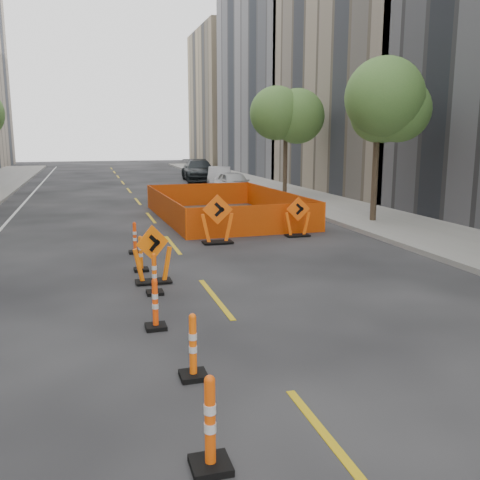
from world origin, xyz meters
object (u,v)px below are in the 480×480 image
object	(u,v)px
parked_car_near	(234,183)
parked_car_far	(199,170)
channelizer_4	(154,274)
parked_car_mid	(220,177)
channelizer_2	(193,346)
channelizer_1	(210,423)
channelizer_6	(135,238)
channelizer_5	(141,253)
chevron_sign_right	(298,217)
channelizer_3	(155,304)
chevron_sign_left	(153,254)
chevron_sign_center	(217,219)

from	to	relation	value
parked_car_near	parked_car_far	bearing A→B (deg)	88.29
channelizer_4	parked_car_mid	bearing A→B (deg)	72.84
channelizer_4	channelizer_2	bearing A→B (deg)	-89.75
channelizer_1	channelizer_6	xyz separation A→B (m)	(0.18, 10.96, -0.06)
parked_car_near	parked_car_mid	distance (m)	4.79
channelizer_6	channelizer_2	bearing A→B (deg)	-89.59
channelizer_5	chevron_sign_right	world-z (taller)	chevron_sign_right
channelizer_2	channelizer_5	bearing A→B (deg)	90.90
channelizer_4	channelizer_3	bearing A→B (deg)	-96.60
chevron_sign_right	parked_car_far	size ratio (longest dim) A/B	0.25
channelizer_5	parked_car_mid	distance (m)	22.74
parked_car_mid	channelizer_5	bearing A→B (deg)	-93.76
channelizer_1	chevron_sign_left	world-z (taller)	chevron_sign_left
parked_car_far	chevron_sign_center	bearing A→B (deg)	-96.39
channelizer_6	chevron_sign_center	size ratio (longest dim) A/B	0.59
channelizer_6	parked_car_mid	size ratio (longest dim) A/B	0.23
chevron_sign_left	chevron_sign_right	xyz separation A→B (m)	(5.60, 4.65, -0.01)
channelizer_2	channelizer_5	xyz separation A→B (m)	(-0.10, 6.57, -0.03)
channelizer_1	parked_car_far	xyz separation A→B (m)	(7.25, 35.81, 0.28)
chevron_sign_left	chevron_sign_right	world-z (taller)	chevron_sign_left
chevron_sign_center	channelizer_5	bearing A→B (deg)	-121.48
chevron_sign_center	parked_car_near	size ratio (longest dim) A/B	0.39
channelizer_2	channelizer_3	distance (m)	2.21
channelizer_1	chevron_sign_right	xyz separation A→B (m)	(5.90, 12.16, 0.16)
channelizer_5	chevron_sign_right	distance (m)	6.69
channelizer_3	channelizer_2	bearing A→B (deg)	-82.91
channelizer_5	channelizer_2	bearing A→B (deg)	-89.10
chevron_sign_center	parked_car_far	xyz separation A→B (m)	(4.34, 24.10, 0.01)
channelizer_1	chevron_sign_right	bearing A→B (deg)	64.12
channelizer_2	chevron_sign_right	size ratio (longest dim) A/B	0.71
channelizer_5	channelizer_6	world-z (taller)	channelizer_6
channelizer_3	parked_car_mid	bearing A→B (deg)	73.70
chevron_sign_left	channelizer_1	bearing A→B (deg)	-114.05
channelizer_6	chevron_sign_right	distance (m)	5.85
channelizer_4	chevron_sign_right	size ratio (longest dim) A/B	0.67
channelizer_3	chevron_sign_center	bearing A→B (deg)	68.15
channelizer_1	channelizer_2	bearing A→B (deg)	83.66
channelizer_3	channelizer_5	bearing A→B (deg)	87.79
channelizer_5	parked_car_far	size ratio (longest dim) A/B	0.17
chevron_sign_left	chevron_sign_right	distance (m)	7.28
channelizer_5	chevron_sign_right	size ratio (longest dim) A/B	0.67
channelizer_3	chevron_sign_right	size ratio (longest dim) A/B	0.68
channelizer_2	parked_car_far	distance (m)	34.34
channelizer_3	channelizer_1	bearing A→B (deg)	-89.62
channelizer_4	parked_car_far	bearing A→B (deg)	76.49
parked_car_near	parked_car_mid	bearing A→B (deg)	84.66
chevron_sign_left	parked_car_far	bearing A→B (deg)	54.50
channelizer_1	chevron_sign_left	size ratio (longest dim) A/B	0.76
channelizer_5	chevron_sign_right	xyz separation A→B (m)	(5.76, 3.39, 0.23)
chevron_sign_left	parked_car_far	size ratio (longest dim) A/B	0.25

